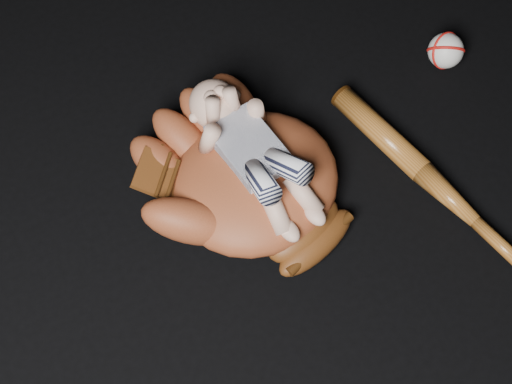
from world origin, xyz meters
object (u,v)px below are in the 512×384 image
(baseball_glove, at_px, (255,177))
(newborn_baby, at_px, (258,156))
(baseball_bat, at_px, (433,182))
(baseball, at_px, (446,51))

(baseball_glove, distance_m, newborn_baby, 0.05)
(baseball_bat, distance_m, baseball, 0.30)
(baseball_glove, distance_m, baseball_bat, 0.33)
(baseball_bat, bearing_deg, baseball_glove, 152.95)
(baseball_glove, relative_size, newborn_baby, 1.31)
(newborn_baby, distance_m, baseball, 0.49)
(newborn_baby, height_order, baseball_bat, newborn_baby)
(baseball_bat, relative_size, baseball, 6.96)
(baseball_glove, height_order, newborn_baby, newborn_baby)
(newborn_baby, xyz_separation_m, baseball_bat, (0.28, -0.16, -0.09))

